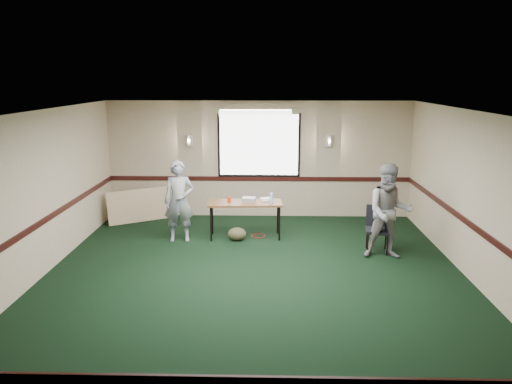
{
  "coord_description": "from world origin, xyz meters",
  "views": [
    {
      "loc": [
        0.22,
        -7.43,
        3.22
      ],
      "look_at": [
        0.0,
        1.3,
        1.2
      ],
      "focal_mm": 35.0,
      "sensor_mm": 36.0,
      "label": 1
    }
  ],
  "objects_px": {
    "person_right": "(389,212)",
    "person_left": "(179,201)",
    "folding_table": "(245,205)",
    "conference_chair": "(377,225)",
    "projector": "(249,200)"
  },
  "relations": [
    {
      "from": "projector",
      "to": "person_right",
      "type": "distance_m",
      "value": 2.81
    },
    {
      "from": "projector",
      "to": "conference_chair",
      "type": "xyz_separation_m",
      "value": [
        2.45,
        -0.77,
        -0.28
      ]
    },
    {
      "from": "folding_table",
      "to": "person_right",
      "type": "distance_m",
      "value": 2.87
    },
    {
      "from": "person_left",
      "to": "person_right",
      "type": "height_order",
      "value": "person_right"
    },
    {
      "from": "folding_table",
      "to": "conference_chair",
      "type": "relative_size",
      "value": 1.76
    },
    {
      "from": "person_left",
      "to": "person_right",
      "type": "xyz_separation_m",
      "value": [
        3.94,
        -0.88,
        0.05
      ]
    },
    {
      "from": "conference_chair",
      "to": "projector",
      "type": "bearing_deg",
      "value": 170.78
    },
    {
      "from": "person_left",
      "to": "conference_chair",
      "type": "bearing_deg",
      "value": -13.73
    },
    {
      "from": "projector",
      "to": "person_left",
      "type": "height_order",
      "value": "person_left"
    },
    {
      "from": "person_left",
      "to": "folding_table",
      "type": "bearing_deg",
      "value": 4.07
    },
    {
      "from": "projector",
      "to": "person_left",
      "type": "xyz_separation_m",
      "value": [
        -1.38,
        -0.26,
        0.03
      ]
    },
    {
      "from": "folding_table",
      "to": "conference_chair",
      "type": "height_order",
      "value": "conference_chair"
    },
    {
      "from": "conference_chair",
      "to": "person_right",
      "type": "bearing_deg",
      "value": -65.23
    },
    {
      "from": "person_right",
      "to": "person_left",
      "type": "bearing_deg",
      "value": 169.78
    },
    {
      "from": "conference_chair",
      "to": "person_right",
      "type": "xyz_separation_m",
      "value": [
        0.11,
        -0.38,
        0.36
      ]
    }
  ]
}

